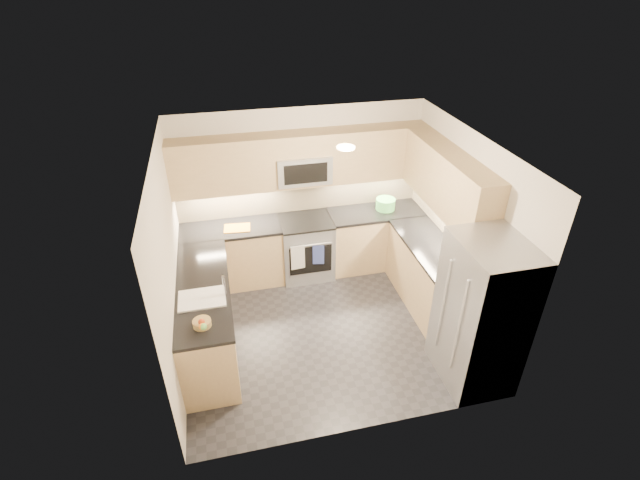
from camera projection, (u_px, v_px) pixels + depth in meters
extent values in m
cube|color=#25252A|center=(326.00, 327.00, 6.18)|extent=(3.60, 3.20, 0.00)
cube|color=beige|center=(328.00, 148.00, 4.87)|extent=(3.60, 3.20, 0.02)
cube|color=beige|center=(301.00, 191.00, 6.85)|extent=(3.60, 0.02, 2.50)
cube|color=beige|center=(369.00, 340.00, 4.20)|extent=(3.60, 0.02, 2.50)
cube|color=beige|center=(171.00, 268.00, 5.18)|extent=(0.02, 3.20, 2.50)
cube|color=beige|center=(464.00, 230.00, 5.87)|extent=(0.02, 3.20, 2.50)
cube|color=tan|center=(233.00, 256.00, 6.81)|extent=(1.42, 0.60, 0.90)
cube|color=tan|center=(374.00, 239.00, 7.23)|extent=(1.42, 0.60, 0.90)
cube|color=tan|center=(429.00, 278.00, 6.36)|extent=(0.60, 1.70, 0.90)
cube|color=tan|center=(207.00, 318.00, 5.65)|extent=(0.60, 2.00, 0.90)
cube|color=black|center=(230.00, 229.00, 6.56)|extent=(1.42, 0.63, 0.04)
cube|color=black|center=(376.00, 212.00, 6.99)|extent=(1.42, 0.63, 0.04)
cube|color=black|center=(434.00, 249.00, 6.11)|extent=(0.63, 1.70, 0.04)
cube|color=black|center=(202.00, 287.00, 5.41)|extent=(0.63, 2.00, 0.04)
cube|color=tan|center=(302.00, 159.00, 6.40)|extent=(3.60, 0.35, 0.75)
cube|color=tan|center=(448.00, 181.00, 5.77)|extent=(0.35, 1.95, 0.75)
cube|color=tan|center=(301.00, 195.00, 6.88)|extent=(3.60, 0.01, 0.51)
cube|color=tan|center=(447.00, 218.00, 6.27)|extent=(0.01, 2.30, 0.51)
cube|color=#989A9F|center=(306.00, 248.00, 7.00)|extent=(0.76, 0.65, 0.91)
cube|color=black|center=(306.00, 221.00, 6.76)|extent=(0.76, 0.65, 0.03)
cube|color=black|center=(311.00, 260.00, 6.73)|extent=(0.62, 0.02, 0.45)
cylinder|color=#B2B5BA|center=(311.00, 245.00, 6.57)|extent=(0.60, 0.02, 0.02)
cube|color=#A4A8AC|center=(303.00, 168.00, 6.45)|extent=(0.76, 0.40, 0.40)
cube|color=black|center=(306.00, 174.00, 6.28)|extent=(0.60, 0.01, 0.28)
cube|color=gray|center=(481.00, 314.00, 5.04)|extent=(0.70, 0.90, 1.80)
cylinder|color=#B2B5BA|center=(458.00, 327.00, 4.79)|extent=(0.02, 0.02, 1.20)
cylinder|color=#B2B5BA|center=(443.00, 305.00, 5.09)|extent=(0.02, 0.02, 1.20)
cube|color=white|center=(203.00, 303.00, 5.22)|extent=(0.52, 0.38, 0.16)
cylinder|color=silver|center=(224.00, 286.00, 5.17)|extent=(0.03, 0.03, 0.28)
cylinder|color=#53C255|center=(385.00, 204.00, 6.99)|extent=(0.36, 0.36, 0.17)
cube|color=orange|center=(237.00, 228.00, 6.53)|extent=(0.39, 0.29, 0.01)
cylinder|color=#A6884D|center=(202.00, 323.00, 4.80)|extent=(0.25, 0.25, 0.07)
sphere|color=#A73513|center=(202.00, 322.00, 4.70)|extent=(0.07, 0.07, 0.07)
sphere|color=#66B54D|center=(203.00, 327.00, 4.64)|extent=(0.07, 0.07, 0.07)
cube|color=silver|center=(298.00, 257.00, 6.61)|extent=(0.20, 0.04, 0.39)
cube|color=navy|center=(318.00, 255.00, 6.66)|extent=(0.17, 0.05, 0.31)
sphere|color=orange|center=(202.00, 327.00, 4.64)|extent=(0.06, 0.06, 0.06)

